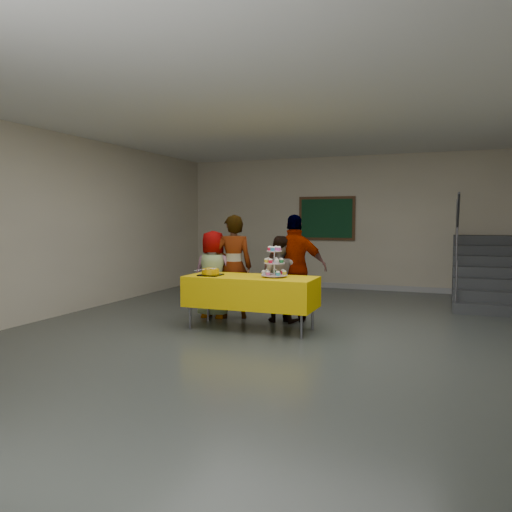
% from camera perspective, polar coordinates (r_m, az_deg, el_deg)
% --- Properties ---
extents(room_shell, '(10.00, 10.04, 3.02)m').
position_cam_1_polar(room_shell, '(6.63, 3.96, 8.87)').
color(room_shell, '#4C514C').
rests_on(room_shell, ground).
extents(bake_table, '(1.88, 0.78, 0.77)m').
position_cam_1_polar(bake_table, '(7.21, -0.58, -4.03)').
color(bake_table, '#595960').
rests_on(bake_table, ground).
extents(cupcake_stand, '(0.38, 0.38, 0.44)m').
position_cam_1_polar(cupcake_stand, '(7.08, 2.10, -1.00)').
color(cupcake_stand, silver).
rests_on(cupcake_stand, bake_table).
extents(bear_cake, '(0.32, 0.36, 0.12)m').
position_cam_1_polar(bear_cake, '(7.31, -5.21, -1.78)').
color(bear_cake, black).
rests_on(bear_cake, bake_table).
extents(schoolchild_a, '(0.70, 0.47, 1.40)m').
position_cam_1_polar(schoolchild_a, '(8.08, -4.90, -2.09)').
color(schoolchild_a, slate).
rests_on(schoolchild_a, ground).
extents(schoolchild_b, '(0.71, 0.61, 1.66)m').
position_cam_1_polar(schoolchild_b, '(8.00, -2.60, -1.23)').
color(schoolchild_b, slate).
rests_on(schoolchild_b, ground).
extents(schoolchild_c, '(0.67, 0.53, 1.33)m').
position_cam_1_polar(schoolchild_c, '(7.74, 2.71, -2.63)').
color(schoolchild_c, slate).
rests_on(schoolchild_c, ground).
extents(schoolchild_d, '(1.04, 0.60, 1.66)m').
position_cam_1_polar(schoolchild_d, '(7.75, 4.50, -1.41)').
color(schoolchild_d, slate).
rests_on(schoolchild_d, ground).
extents(staircase, '(1.30, 2.40, 2.04)m').
position_cam_1_polar(staircase, '(10.51, 25.09, -2.17)').
color(staircase, '#424447').
rests_on(staircase, ground).
extents(noticeboard, '(1.30, 0.05, 1.00)m').
position_cam_1_polar(noticeboard, '(11.56, 8.08, 4.27)').
color(noticeboard, '#472B16').
rests_on(noticeboard, ground).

